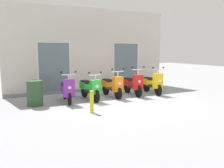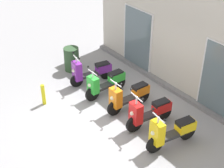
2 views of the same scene
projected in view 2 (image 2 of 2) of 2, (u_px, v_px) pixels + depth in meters
ground_plane at (101, 120)px, 9.80m from camera, size 40.00×40.00×0.00m
storefront_facade at (180, 37)px, 10.37m from camera, size 8.09×0.50×3.89m
scooter_purple at (90, 71)px, 11.34m from camera, size 0.62×1.57×1.22m
scooter_green at (106, 83)px, 10.71m from camera, size 0.55×1.59×1.16m
scooter_orange at (129, 96)px, 10.05m from camera, size 0.59×1.61×1.24m
scooter_red at (149, 112)px, 9.34m from camera, size 0.61×1.56×1.28m
scooter_yellow at (171, 131)px, 8.62m from camera, size 0.60×1.56×1.24m
trash_bin at (72, 59)px, 12.14m from camera, size 0.55×0.55×0.90m
curb_bollard at (43, 95)px, 10.33m from camera, size 0.12×0.12×0.70m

